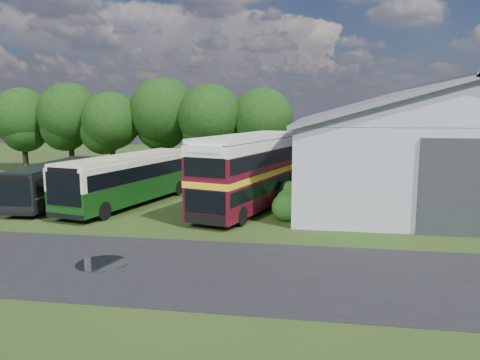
% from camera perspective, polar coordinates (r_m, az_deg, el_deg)
% --- Properties ---
extents(ground, '(120.00, 120.00, 0.00)m').
position_cam_1_polar(ground, '(22.83, -9.70, -7.83)').
color(ground, '#1E310F').
rests_on(ground, ground).
extents(asphalt_road, '(60.00, 8.00, 0.02)m').
position_cam_1_polar(asphalt_road, '(19.28, -4.05, -10.85)').
color(asphalt_road, black).
rests_on(asphalt_road, ground).
extents(puddle, '(2.20, 2.20, 0.01)m').
position_cam_1_polar(puddle, '(20.75, -16.42, -9.77)').
color(puddle, black).
rests_on(puddle, ground).
extents(storage_shed, '(18.80, 24.80, 8.15)m').
position_cam_1_polar(storage_shed, '(37.53, 21.30, 4.62)').
color(storage_shed, gray).
rests_on(storage_shed, ground).
extents(tree_far_left, '(6.12, 6.12, 8.64)m').
position_cam_1_polar(tree_far_left, '(53.96, -24.97, 6.95)').
color(tree_far_left, black).
rests_on(tree_far_left, ground).
extents(tree_left_a, '(6.46, 6.46, 9.12)m').
position_cam_1_polar(tree_left_a, '(51.76, -20.05, 7.54)').
color(tree_left_a, black).
rests_on(tree_left_a, ground).
extents(tree_left_b, '(5.78, 5.78, 8.16)m').
position_cam_1_polar(tree_left_b, '(48.61, -15.41, 6.97)').
color(tree_left_b, black).
rests_on(tree_left_b, ground).
extents(tree_mid, '(6.80, 6.80, 9.60)m').
position_cam_1_polar(tree_mid, '(47.96, -9.31, 8.26)').
color(tree_mid, black).
rests_on(tree_mid, ground).
extents(tree_right_a, '(6.26, 6.26, 8.83)m').
position_cam_1_polar(tree_right_a, '(45.64, -3.68, 7.72)').
color(tree_right_a, black).
rests_on(tree_right_a, ground).
extents(tree_right_b, '(5.98, 5.98, 8.45)m').
position_cam_1_polar(tree_right_b, '(45.58, 2.73, 7.41)').
color(tree_right_b, black).
rests_on(tree_right_b, ground).
extents(shrub_front, '(1.70, 1.70, 1.70)m').
position_cam_1_polar(shrub_front, '(27.48, 5.63, -4.91)').
color(shrub_front, '#194714').
rests_on(shrub_front, ground).
extents(shrub_mid, '(1.60, 1.60, 1.60)m').
position_cam_1_polar(shrub_mid, '(29.43, 5.89, -4.01)').
color(shrub_mid, '#194714').
rests_on(shrub_mid, ground).
extents(shrub_back, '(1.80, 1.80, 1.80)m').
position_cam_1_polar(shrub_back, '(31.38, 6.12, -3.21)').
color(shrub_back, '#194714').
rests_on(shrub_back, ground).
extents(bus_green_single, '(5.56, 12.50, 3.36)m').
position_cam_1_polar(bus_green_single, '(32.30, -13.34, 0.16)').
color(bus_green_single, black).
rests_on(bus_green_single, ground).
extents(bus_maroon_double, '(5.90, 11.61, 4.84)m').
position_cam_1_polar(bus_maroon_double, '(29.57, 1.08, 0.86)').
color(bus_maroon_double, black).
rests_on(bus_maroon_double, ground).
extents(bus_dark_single, '(2.97, 10.17, 2.77)m').
position_cam_1_polar(bus_dark_single, '(34.24, -21.49, -0.27)').
color(bus_dark_single, black).
rests_on(bus_dark_single, ground).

